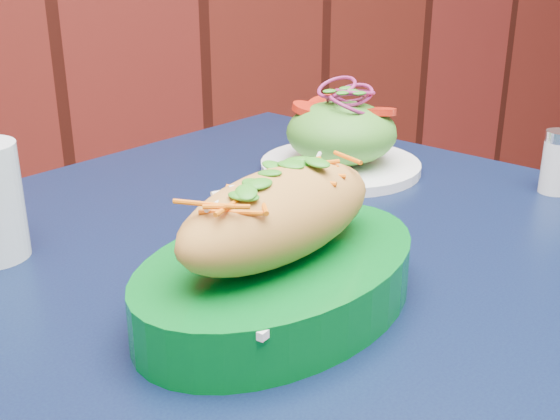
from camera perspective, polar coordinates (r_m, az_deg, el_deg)
cafe_table at (r=0.68m, az=1.48°, el=-10.75°), size 1.01×1.01×0.75m
banh_mi_basket at (r=0.54m, az=-0.05°, el=-3.70°), size 0.31×0.25×0.12m
salad_plate at (r=0.87m, az=4.99°, el=5.76°), size 0.20×0.20×0.11m
salt_shaker at (r=0.85m, az=21.58°, el=3.63°), size 0.03×0.03×0.07m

